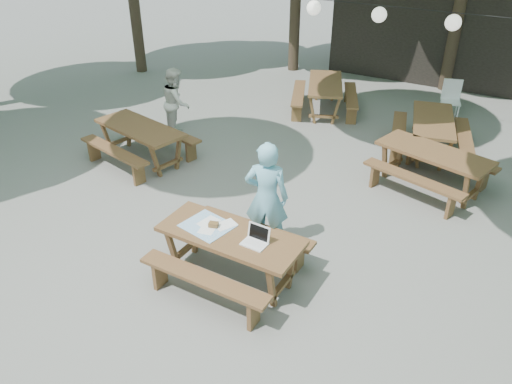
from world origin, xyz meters
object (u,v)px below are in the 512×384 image
Objects in this scene: main_picnic_table at (231,255)px; woman at (267,198)px; second_person at (176,102)px; picnic_table_nw at (141,143)px; plastic_chair at (449,107)px.

main_picnic_table is 1.01m from woman.
main_picnic_table is at bearing -167.46° from second_person.
plastic_chair is at bearing 60.17° from picnic_table_nw.
picnic_table_nw is 3.88m from woman.
woman is at bearing -116.66° from plastic_chair.
woman is (3.62, -1.31, 0.50)m from picnic_table_nw.
picnic_table_nw is at bearing 148.42° from main_picnic_table.
picnic_table_nw is 1.42× the size of second_person.
plastic_chair is (1.29, 6.86, -0.63)m from woman.
main_picnic_table is 2.22× the size of plastic_chair.
plastic_chair is (4.91, 5.55, -0.13)m from picnic_table_nw.
plastic_chair is at bearing -120.05° from woman.
main_picnic_table is at bearing 65.15° from woman.
woman reaches higher than picnic_table_nw.
second_person reaches higher than plastic_chair.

